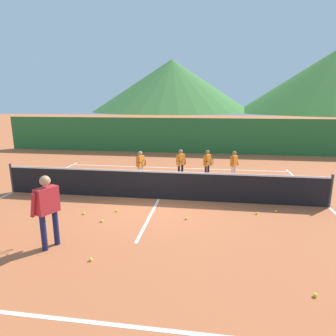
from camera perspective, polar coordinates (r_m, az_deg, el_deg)
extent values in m
plane|color=#BC6038|center=(9.67, -1.82, -6.20)|extent=(120.00, 120.00, 0.00)
cube|color=white|center=(4.95, -14.52, -27.69)|extent=(10.72, 0.08, 0.01)
cube|color=white|center=(14.09, 1.44, 0.02)|extent=(10.72, 0.08, 0.01)
cube|color=white|center=(11.81, -28.45, -4.22)|extent=(0.08, 10.21, 0.01)
cube|color=white|center=(10.25, 29.40, -6.81)|extent=(0.08, 10.21, 0.01)
cube|color=white|center=(9.67, -1.82, -6.18)|extent=(0.08, 6.25, 0.01)
cylinder|color=#333338|center=(11.68, -28.73, -1.77)|extent=(0.08, 0.08, 1.05)
cylinder|color=#333338|center=(10.10, 29.73, -4.01)|extent=(0.08, 0.08, 1.05)
cube|color=black|center=(9.53, -1.84, -3.59)|extent=(10.64, 0.02, 0.92)
cube|color=white|center=(9.40, -1.86, -0.76)|extent=(10.64, 0.03, 0.06)
cylinder|color=#191E4C|center=(6.94, -23.57, -11.77)|extent=(0.12, 0.12, 0.82)
cylinder|color=#191E4C|center=(7.10, -21.46, -10.99)|extent=(0.12, 0.12, 0.82)
cube|color=#B2262D|center=(6.77, -23.02, -5.95)|extent=(0.41, 0.54, 0.58)
sphere|color=tan|center=(6.64, -23.36, -2.37)|extent=(0.23, 0.23, 0.23)
cylinder|color=#B2262D|center=(6.69, -25.32, -6.71)|extent=(0.24, 0.17, 0.57)
cylinder|color=#B2262D|center=(6.96, -21.31, -5.61)|extent=(0.19, 0.15, 0.57)
torus|color=#262628|center=(7.18, -22.52, -5.56)|extent=(0.14, 0.28, 0.29)
cylinder|color=black|center=(6.99, -21.34, -5.96)|extent=(0.21, 0.11, 0.03)
cylinder|color=silver|center=(11.93, -5.17, -0.95)|extent=(0.09, 0.09, 0.61)
cylinder|color=silver|center=(11.74, -5.79, -1.20)|extent=(0.09, 0.09, 0.61)
cube|color=orange|center=(11.72, -5.53, 1.40)|extent=(0.28, 0.40, 0.43)
sphere|color=tan|center=(11.66, -5.57, 2.97)|extent=(0.17, 0.17, 0.17)
cylinder|color=orange|center=(11.87, -4.76, 1.44)|extent=(0.18, 0.12, 0.42)
cylinder|color=orange|center=(11.54, -5.97, 1.05)|extent=(0.14, 0.10, 0.42)
torus|color=#262628|center=(11.39, -4.85, 0.97)|extent=(0.12, 0.28, 0.29)
cylinder|color=black|center=(11.52, -5.88, 1.09)|extent=(0.22, 0.10, 0.03)
cylinder|color=black|center=(12.10, 2.85, -0.68)|extent=(0.09, 0.09, 0.63)
cylinder|color=black|center=(11.91, 2.18, -0.90)|extent=(0.09, 0.09, 0.63)
cube|color=orange|center=(11.89, 2.54, 1.71)|extent=(0.34, 0.41, 0.44)
sphere|color=#996B4C|center=(11.83, 2.56, 3.30)|extent=(0.17, 0.17, 0.17)
cylinder|color=orange|center=(12.04, 3.34, 1.72)|extent=(0.18, 0.14, 0.43)
cylinder|color=orange|center=(11.71, 2.05, 1.38)|extent=(0.15, 0.12, 0.43)
torus|color=#262628|center=(11.55, 3.13, 1.24)|extent=(0.16, 0.26, 0.29)
cylinder|color=black|center=(11.69, 2.15, 1.40)|extent=(0.20, 0.13, 0.03)
cylinder|color=black|center=(12.21, 8.03, -0.71)|extent=(0.09, 0.09, 0.61)
cylinder|color=black|center=(12.00, 7.52, -0.93)|extent=(0.09, 0.09, 0.61)
cube|color=orange|center=(11.99, 7.85, 1.61)|extent=(0.32, 0.40, 0.43)
sphere|color=#996B4C|center=(11.93, 7.90, 3.14)|extent=(0.17, 0.17, 0.17)
cylinder|color=orange|center=(12.16, 8.52, 1.62)|extent=(0.18, 0.13, 0.42)
cylinder|color=orange|center=(11.80, 7.51, 1.28)|extent=(0.14, 0.12, 0.42)
torus|color=#262628|center=(11.68, 8.68, 1.17)|extent=(0.15, 0.27, 0.29)
cylinder|color=black|center=(11.79, 7.62, 1.31)|extent=(0.21, 0.12, 0.03)
cylinder|color=silver|center=(12.38, 13.14, -0.77)|extent=(0.09, 0.09, 0.60)
cylinder|color=silver|center=(12.18, 12.69, -0.97)|extent=(0.09, 0.09, 0.60)
cube|color=orange|center=(12.17, 13.04, 1.45)|extent=(0.32, 0.39, 0.42)
sphere|color=#996B4C|center=(12.11, 13.12, 2.92)|extent=(0.17, 0.17, 0.17)
cylinder|color=orange|center=(12.34, 13.65, 1.46)|extent=(0.17, 0.14, 0.41)
cylinder|color=orange|center=(11.98, 12.75, 1.14)|extent=(0.14, 0.12, 0.41)
sphere|color=yellow|center=(8.72, -10.23, -8.39)|extent=(0.07, 0.07, 0.07)
sphere|color=yellow|center=(8.10, -13.08, -10.25)|extent=(0.07, 0.07, 0.07)
sphere|color=yellow|center=(8.07, 3.68, -10.02)|extent=(0.07, 0.07, 0.07)
sphere|color=yellow|center=(5.80, 27.29, -21.61)|extent=(0.07, 0.07, 0.07)
sphere|color=yellow|center=(9.13, 20.75, -8.06)|extent=(0.07, 0.07, 0.07)
sphere|color=yellow|center=(8.80, 17.29, -8.59)|extent=(0.07, 0.07, 0.07)
sphere|color=yellow|center=(6.37, -15.16, -17.22)|extent=(0.07, 0.07, 0.07)
sphere|color=yellow|center=(8.74, -16.46, -8.67)|extent=(0.07, 0.07, 0.07)
cube|color=#286B33|center=(18.14, 3.08, 6.48)|extent=(23.57, 0.08, 2.20)
cone|color=#427A38|center=(94.02, 0.75, 16.09)|extent=(49.92, 49.92, 16.00)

